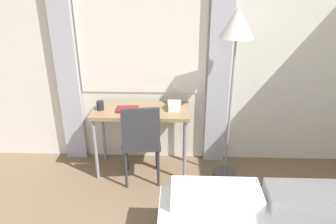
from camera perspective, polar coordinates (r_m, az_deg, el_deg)
wall_back_with_window at (r=3.61m, az=2.48°, el=11.03°), size 5.28×0.13×2.70m
desk at (r=3.56m, az=-4.72°, el=-0.68°), size 1.04×0.47×0.76m
desk_chair at (r=3.42m, az=-4.70°, el=-4.60°), size 0.44×0.44×0.92m
standing_lamp at (r=3.23m, az=11.79°, el=12.82°), size 0.32×0.32×1.84m
telephone at (r=3.49m, az=1.11°, el=1.13°), size 0.14×0.18×0.10m
book at (r=3.51m, az=-7.07°, el=0.50°), size 0.24×0.17×0.02m
mug at (r=3.56m, az=-11.72°, el=1.13°), size 0.08×0.08×0.10m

